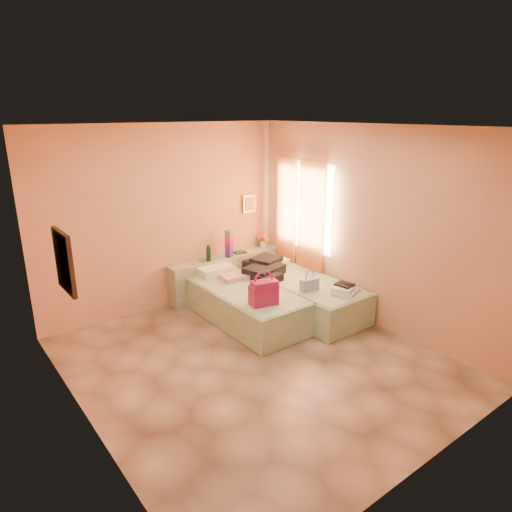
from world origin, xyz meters
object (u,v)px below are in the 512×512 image
(magenta_handbag, at_px, (264,292))
(bed_left, at_px, (245,304))
(flower_vase, at_px, (263,239))
(headboard_ledge, at_px, (226,275))
(blue_handbag, at_px, (309,284))
(towel_stack, at_px, (346,289))
(green_book, at_px, (240,252))
(water_bottle, at_px, (209,254))
(bed_right, at_px, (303,296))

(magenta_handbag, bearing_deg, bed_left, 89.61)
(bed_left, xyz_separation_m, flower_vase, (1.19, 1.07, 0.54))
(headboard_ledge, xyz_separation_m, bed_left, (-0.38, -1.05, -0.08))
(blue_handbag, bearing_deg, magenta_handbag, -172.63)
(flower_vase, bearing_deg, towel_stack, -94.21)
(bed_left, distance_m, magenta_handbag, 0.76)
(flower_vase, height_order, magenta_handbag, flower_vase)
(green_book, xyz_separation_m, magenta_handbag, (-0.80, -1.65, 0.00))
(water_bottle, bearing_deg, magenta_handbag, -95.31)
(magenta_handbag, xyz_separation_m, blue_handbag, (0.84, 0.00, -0.08))
(bed_left, xyz_separation_m, blue_handbag, (0.70, -0.61, 0.34))
(flower_vase, height_order, towel_stack, flower_vase)
(green_book, bearing_deg, water_bottle, -165.48)
(water_bottle, distance_m, magenta_handbag, 1.62)
(green_book, height_order, towel_stack, green_book)
(bed_right, relative_size, towel_stack, 5.71)
(green_book, distance_m, towel_stack, 2.08)
(bed_right, height_order, flower_vase, flower_vase)
(bed_left, distance_m, blue_handbag, 0.99)
(bed_right, bearing_deg, water_bottle, 124.83)
(magenta_handbag, bearing_deg, blue_handbag, 12.39)
(headboard_ledge, relative_size, green_book, 10.55)
(magenta_handbag, bearing_deg, towel_stack, -6.06)
(headboard_ledge, height_order, water_bottle, water_bottle)
(bed_right, xyz_separation_m, flower_vase, (0.29, 1.36, 0.54))
(bed_right, distance_m, flower_vase, 1.49)
(flower_vase, xyz_separation_m, towel_stack, (-0.15, -2.08, -0.24))
(bed_left, xyz_separation_m, magenta_handbag, (-0.14, -0.61, 0.42))
(bed_left, bearing_deg, flower_vase, 42.15)
(bed_right, bearing_deg, green_book, 100.44)
(water_bottle, distance_m, blue_handbag, 1.76)
(blue_handbag, bearing_deg, bed_left, 146.19)
(bed_left, relative_size, bed_right, 1.00)
(water_bottle, height_order, green_book, water_bottle)
(bed_right, xyz_separation_m, green_book, (-0.24, 1.32, 0.42))
(bed_right, bearing_deg, headboard_ledge, 111.61)
(headboard_ledge, xyz_separation_m, water_bottle, (-0.36, -0.05, 0.45))
(bed_right, bearing_deg, blue_handbag, -120.98)
(flower_vase, bearing_deg, magenta_handbag, -128.23)
(green_book, relative_size, blue_handbag, 0.72)
(blue_handbag, relative_size, towel_stack, 0.77)
(bed_left, height_order, flower_vase, flower_vase)
(headboard_ledge, distance_m, bed_right, 1.44)
(towel_stack, bearing_deg, water_bottle, 117.22)
(towel_stack, bearing_deg, headboard_ledge, 107.97)
(flower_vase, distance_m, blue_handbag, 1.77)
(bed_left, height_order, magenta_handbag, magenta_handbag)
(magenta_handbag, bearing_deg, water_bottle, 96.87)
(headboard_ledge, bearing_deg, blue_handbag, -78.80)
(water_bottle, relative_size, blue_handbag, 0.94)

